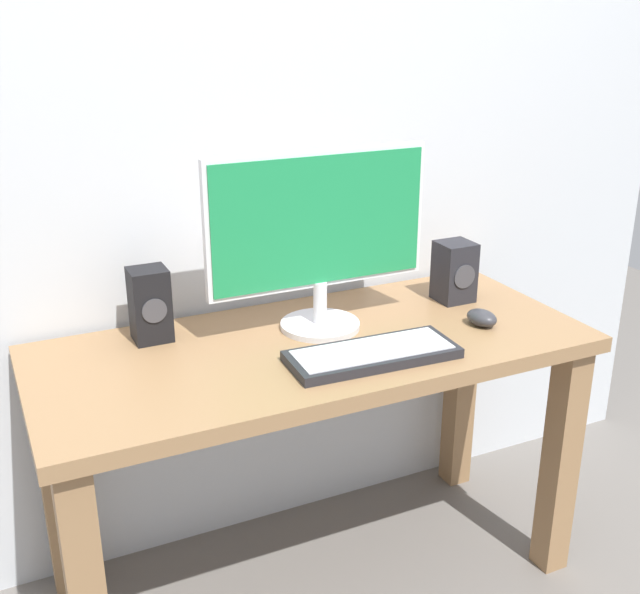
{
  "coord_description": "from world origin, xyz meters",
  "views": [
    {
      "loc": [
        -0.76,
        -1.64,
        1.55
      ],
      "look_at": [
        0.02,
        0.0,
        0.86
      ],
      "focal_mm": 43.4,
      "sensor_mm": 36.0,
      "label": 1
    }
  ],
  "objects": [
    {
      "name": "ground_plane",
      "position": [
        0.0,
        0.0,
        0.0
      ],
      "size": [
        6.0,
        6.0,
        0.0
      ],
      "primitive_type": "plane",
      "color": "slate"
    },
    {
      "name": "wall_back",
      "position": [
        0.0,
        0.35,
        1.5
      ],
      "size": [
        2.86,
        0.04,
        3.0
      ],
      "primitive_type": "cube",
      "color": "silver",
      "rests_on": "ground_plane"
    },
    {
      "name": "desk",
      "position": [
        0.0,
        0.0,
        0.6
      ],
      "size": [
        1.42,
        0.61,
        0.74
      ],
      "color": "#936D47",
      "rests_on": "ground_plane"
    },
    {
      "name": "monitor",
      "position": [
        0.05,
        0.09,
        1.0
      ],
      "size": [
        0.61,
        0.21,
        0.47
      ],
      "color": "silver",
      "rests_on": "desk"
    },
    {
      "name": "keyboard_primary",
      "position": [
        0.08,
        -0.15,
        0.76
      ],
      "size": [
        0.42,
        0.18,
        0.03
      ],
      "color": "#232328",
      "rests_on": "desk"
    },
    {
      "name": "mouse",
      "position": [
        0.45,
        -0.09,
        0.76
      ],
      "size": [
        0.08,
        0.1,
        0.04
      ],
      "primitive_type": "ellipsoid",
      "rotation": [
        0.0,
        0.0,
        0.21
      ],
      "color": "#333338",
      "rests_on": "desk"
    },
    {
      "name": "speaker_right",
      "position": [
        0.49,
        0.1,
        0.83
      ],
      "size": [
        0.1,
        0.1,
        0.17
      ],
      "color": "#232328",
      "rests_on": "desk"
    },
    {
      "name": "speaker_left",
      "position": [
        -0.37,
        0.19,
        0.84
      ],
      "size": [
        0.09,
        0.09,
        0.19
      ],
      "color": "black",
      "rests_on": "desk"
    }
  ]
}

